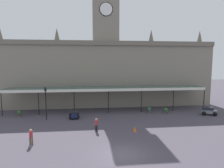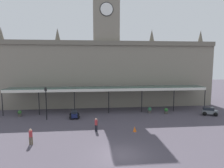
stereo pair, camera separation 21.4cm
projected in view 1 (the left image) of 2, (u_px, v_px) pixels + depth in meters
name	position (u px, v px, depth m)	size (l,w,h in m)	color
ground_plane	(122.00, 155.00, 17.26)	(140.00, 140.00, 0.00)	#48424D
station_building	(105.00, 70.00, 37.39)	(40.49, 6.62, 22.15)	gray
entrance_canopy	(108.00, 88.00, 32.26)	(33.47, 3.26, 4.15)	#38564C
car_grey_estate	(209.00, 111.00, 30.24)	(2.42, 2.07, 1.27)	slate
car_navy_sedan	(74.00, 115.00, 28.54)	(1.65, 2.13, 1.19)	#19214C
pedestrian_near_entrance	(31.00, 136.00, 19.25)	(0.39, 0.34, 1.67)	brown
pedestrian_beside_cars	(96.00, 124.00, 22.97)	(0.34, 0.34, 1.67)	black
victorian_lamppost	(46.00, 100.00, 27.34)	(0.30, 0.30, 4.84)	black
traffic_cone	(135.00, 129.00, 23.02)	(0.40, 0.40, 0.66)	orange
planter_near_kerb	(149.00, 110.00, 31.52)	(0.60, 0.60, 0.96)	#47423D
planter_forecourt_centre	(19.00, 113.00, 29.34)	(0.60, 0.60, 0.96)	#47423D
planter_by_canopy	(166.00, 111.00, 31.01)	(0.60, 0.60, 0.96)	#47423D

